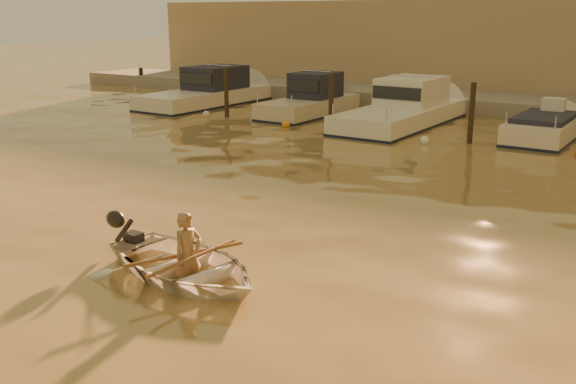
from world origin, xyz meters
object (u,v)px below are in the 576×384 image
Objects in this scene: waterfront_building at (567,51)px; moored_boat_2 at (403,108)px; moored_boat_0 at (206,92)px; moored_boat_1 at (309,100)px; person at (188,255)px; moored_boat_3 at (545,132)px; dinghy at (185,266)px.

moored_boat_2 is at bearing -107.97° from waterfront_building.
moored_boat_1 is at bearing 0.00° from moored_boat_0.
person is 0.18× the size of moored_boat_0.
person is at bearing -96.94° from moored_boat_3.
person is (0.10, -0.02, 0.21)m from dinghy.
person is at bearing -49.90° from moored_boat_0.
moored_boat_3 is at bearing 0.00° from moored_boat_2.
person is at bearing -78.10° from moored_boat_2.
dinghy is at bearing -64.54° from moored_boat_1.
moored_boat_3 is (15.21, 0.00, -0.40)m from moored_boat_0.
moored_boat_1 is at bearing -125.50° from waterfront_building.
moored_boat_0 is 1.46× the size of moored_boat_3.
person is 0.17× the size of moored_boat_2.
waterfront_building reaches higher than moored_boat_2.
moored_boat_3 is (1.92, 15.78, -0.19)m from person.
moored_boat_1 is 0.72× the size of moored_boat_2.
moored_boat_2 is (4.28, 0.00, 0.00)m from moored_boat_1.
dinghy is at bearing 90.00° from person.
moored_boat_2 is at bearing 21.83° from dinghy.
dinghy is 0.38× the size of moored_boat_2.
moored_boat_0 is 9.96m from moored_boat_2.
moored_boat_0 is 17.53m from waterfront_building.
person is at bearing -64.27° from moored_boat_1.
dinghy is 0.52× the size of moored_boat_1.
person is 26.86m from waterfront_building.
moored_boat_1 is 13.63m from waterfront_building.
moored_boat_1 is 1.12× the size of moored_boat_3.
waterfront_building is (7.85, 11.00, 1.77)m from moored_boat_1.
moored_boat_3 is (9.53, 0.00, -0.40)m from moored_boat_1.
moored_boat_0 is (-13.19, 15.77, 0.42)m from dinghy.
moored_boat_3 reaches higher than dinghy.
moored_boat_2 is (-3.23, 15.77, 0.42)m from dinghy.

